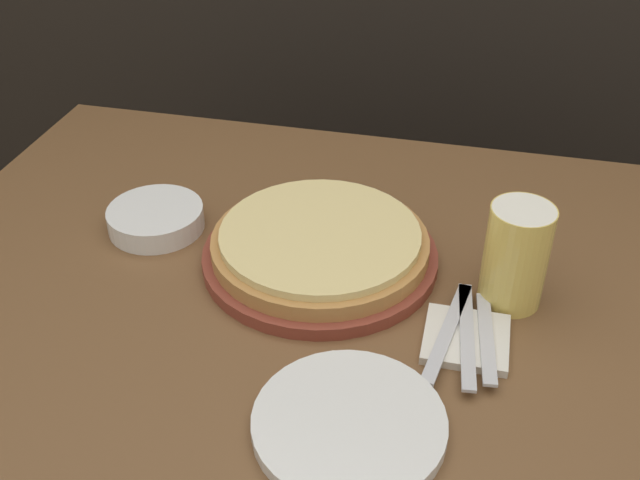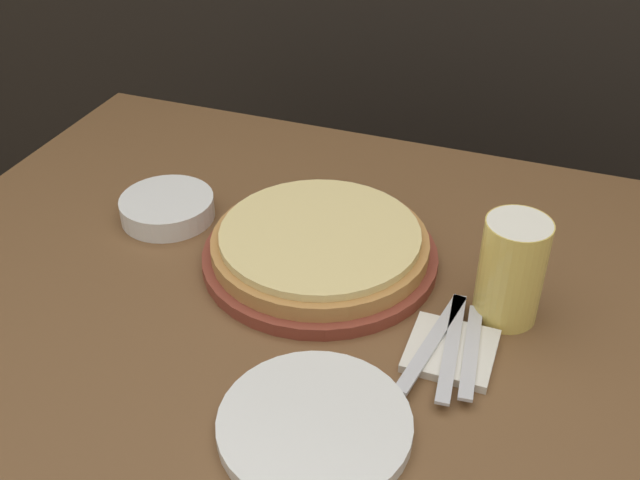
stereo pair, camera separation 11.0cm
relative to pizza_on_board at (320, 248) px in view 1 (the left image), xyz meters
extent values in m
cube|color=brown|center=(0.07, -0.03, -0.41)|extent=(1.39, 0.91, 0.76)
cylinder|color=brown|center=(0.00, 0.00, -0.02)|extent=(0.35, 0.35, 0.02)
cylinder|color=#B77F42|center=(0.00, 0.00, 0.01)|extent=(0.32, 0.32, 0.02)
cylinder|color=#EAD184|center=(0.00, 0.00, 0.02)|extent=(0.30, 0.30, 0.01)
cylinder|color=#E5C65B|center=(0.28, -0.02, 0.05)|extent=(0.09, 0.09, 0.15)
cylinder|color=white|center=(0.28, -0.02, 0.12)|extent=(0.08, 0.08, 0.02)
cylinder|color=white|center=(0.11, -0.31, -0.02)|extent=(0.23, 0.23, 0.02)
cylinder|color=white|center=(-0.28, 0.03, -0.01)|extent=(0.15, 0.15, 0.04)
cube|color=silver|center=(0.23, -0.13, -0.02)|extent=(0.11, 0.11, 0.01)
cube|color=silver|center=(0.20, -0.13, -0.01)|extent=(0.05, 0.20, 0.00)
cube|color=silver|center=(0.23, -0.13, -0.01)|extent=(0.04, 0.20, 0.00)
cube|color=silver|center=(0.25, -0.13, -0.01)|extent=(0.04, 0.17, 0.00)
camera|label=1|loc=(0.21, -0.88, 0.65)|focal=42.00mm
camera|label=2|loc=(0.31, -0.84, 0.65)|focal=42.00mm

